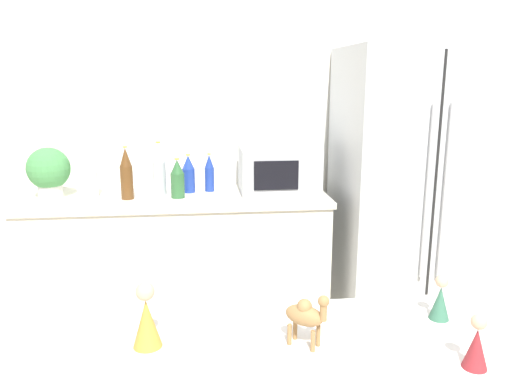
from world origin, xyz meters
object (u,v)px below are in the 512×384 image
wise_man_figurine_crimson (147,319)px  back_bottle_1 (209,173)px  refrigerator (407,193)px  back_bottle_4 (177,179)px  camel_figurine (306,315)px  microwave (279,170)px  back_bottle_2 (189,174)px  paper_towel_roll (87,179)px  wise_man_figurine_blue (440,300)px  potted_plant (49,171)px  wise_man_figurine_purple (476,345)px  back_bottle_3 (159,170)px  back_bottle_0 (126,174)px

wise_man_figurine_crimson → back_bottle_1: bearing=85.0°
refrigerator → back_bottle_4: 1.42m
back_bottle_1 → camel_figurine: size_ratio=1.75×
microwave → back_bottle_2: (-0.56, 0.05, -0.03)m
refrigerator → paper_towel_roll: refrigerator is taller
wise_man_figurine_blue → potted_plant: bearing=129.1°
potted_plant → paper_towel_roll: potted_plant is taller
microwave → wise_man_figurine_purple: 2.11m
potted_plant → microwave: 1.38m
back_bottle_3 → wise_man_figurine_blue: back_bottle_3 is taller
camel_figurine → wise_man_figurine_blue: (0.38, 0.10, -0.03)m
camel_figurine → wise_man_figurine_crimson: wise_man_figurine_crimson is taller
paper_towel_roll → back_bottle_2: size_ratio=0.96×
refrigerator → potted_plant: 2.18m
refrigerator → back_bottle_3: size_ratio=5.42×
back_bottle_3 → microwave: bearing=0.6°
back_bottle_3 → back_bottle_4: (0.11, -0.08, -0.04)m
microwave → wise_man_figurine_purple: size_ratio=3.81×
back_bottle_3 → wise_man_figurine_purple: back_bottle_3 is taller
refrigerator → back_bottle_0: size_ratio=5.66×
back_bottle_3 → wise_man_figurine_purple: 2.26m
potted_plant → back_bottle_0: 0.47m
back_bottle_3 → wise_man_figurine_blue: 2.06m
microwave → back_bottle_3: bearing=-179.4°
paper_towel_roll → microwave: 1.16m
wise_man_figurine_blue → wise_man_figurine_purple: 0.23m
refrigerator → camel_figurine: 2.14m
back_bottle_2 → wise_man_figurine_blue: (0.70, -1.93, 0.02)m
back_bottle_2 → wise_man_figurine_blue: 2.05m
potted_plant → back_bottle_4: (0.75, -0.08, -0.05)m
back_bottle_2 → potted_plant: bearing=-175.6°
camel_figurine → back_bottle_0: bearing=109.9°
paper_towel_roll → back_bottle_2: (0.60, 0.09, -0.00)m
refrigerator → wise_man_figurine_purple: 2.12m
paper_towel_roll → wise_man_figurine_crimson: (0.55, -1.90, 0.04)m
refrigerator → back_bottle_0: (-1.71, 0.01, 0.16)m
paper_towel_roll → camel_figurine: 2.14m
paper_towel_roll → back_bottle_0: size_ratio=0.74×
wise_man_figurine_crimson → camel_figurine: bearing=-5.7°
back_bottle_1 → back_bottle_3: back_bottle_3 is taller
back_bottle_0 → wise_man_figurine_purple: bearing=-62.9°
wise_man_figurine_blue → wise_man_figurine_crimson: bearing=-175.6°
potted_plant → back_bottle_1: potted_plant is taller
back_bottle_0 → wise_man_figurine_blue: 2.08m
back_bottle_1 → wise_man_figurine_crimson: bearing=-95.0°
paper_towel_roll → back_bottle_1: bearing=8.0°
refrigerator → wise_man_figurine_crimson: size_ratio=11.07×
paper_towel_roll → wise_man_figurine_purple: size_ratio=1.83×
refrigerator → back_bottle_2: size_ratio=7.38×
back_bottle_0 → wise_man_figurine_purple: size_ratio=2.48×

